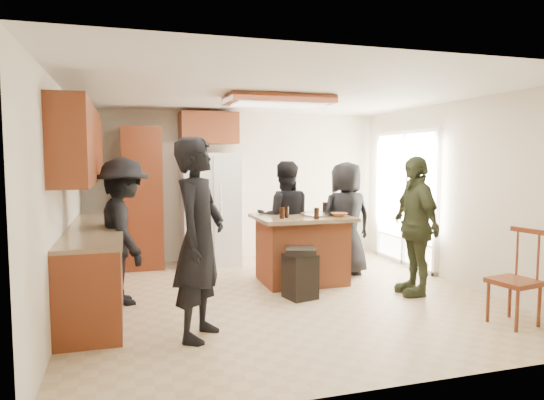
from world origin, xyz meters
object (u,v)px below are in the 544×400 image
object	(u,v)px
person_behind_right	(346,219)
person_side_right	(415,226)
kitchen_island	(302,248)
person_counter	(124,231)
refrigerator	(210,209)
person_behind_left	(284,219)
trash_bin	(300,273)
spindle_chair	(516,281)
person_front_left	(199,239)

from	to	relation	value
person_behind_right	person_side_right	size ratio (longest dim) A/B	0.95
person_behind_right	person_side_right	world-z (taller)	person_side_right
person_side_right	kitchen_island	size ratio (longest dim) A/B	1.37
kitchen_island	person_counter	bearing A→B (deg)	-172.58
person_counter	refrigerator	distance (m)	2.24
person_behind_left	person_behind_right	distance (m)	0.90
trash_bin	spindle_chair	distance (m)	2.37
refrigerator	trash_bin	size ratio (longest dim) A/B	2.86
person_front_left	spindle_chair	bearing A→B (deg)	-70.30
refrigerator	trash_bin	xyz separation A→B (m)	(0.74, -2.23, -0.58)
kitchen_island	person_behind_left	bearing A→B (deg)	105.89
person_front_left	person_side_right	distance (m)	2.91
kitchen_island	person_side_right	bearing A→B (deg)	-39.49
person_front_left	kitchen_island	world-z (taller)	person_front_left
person_front_left	spindle_chair	size ratio (longest dim) A/B	1.93
person_behind_right	spindle_chair	xyz separation A→B (m)	(0.77, -2.45, -0.38)
person_behind_left	refrigerator	size ratio (longest dim) A/B	0.93
refrigerator	kitchen_island	world-z (taller)	refrigerator
person_behind_right	kitchen_island	world-z (taller)	person_behind_right
person_behind_left	trash_bin	xyz separation A→B (m)	(-0.17, -1.14, -0.52)
person_counter	trash_bin	world-z (taller)	person_counter
person_side_right	refrigerator	distance (m)	3.29
kitchen_island	trash_bin	xyz separation A→B (m)	(-0.29, -0.73, -0.16)
person_behind_left	person_counter	xyz separation A→B (m)	(-2.24, -0.72, 0.03)
person_counter	refrigerator	xyz separation A→B (m)	(1.33, 1.80, 0.03)
person_behind_right	spindle_chair	bearing A→B (deg)	104.06
person_behind_left	trash_bin	world-z (taller)	person_behind_left
person_behind_right	kitchen_island	bearing A→B (deg)	11.53
spindle_chair	person_behind_right	bearing A→B (deg)	107.34
person_behind_left	kitchen_island	world-z (taller)	person_behind_left
spindle_chair	person_side_right	bearing A→B (deg)	105.64
person_counter	trash_bin	distance (m)	2.18
person_front_left	person_behind_left	world-z (taller)	person_front_left
person_side_right	trash_bin	distance (m)	1.57
person_behind_right	kitchen_island	size ratio (longest dim) A/B	1.31
person_side_right	person_behind_right	bearing A→B (deg)	-154.95
person_behind_right	refrigerator	xyz separation A→B (m)	(-1.79, 1.29, 0.06)
refrigerator	kitchen_island	bearing A→B (deg)	-55.53
person_front_left	person_side_right	bearing A→B (deg)	-45.78
person_behind_right	refrigerator	size ratio (longest dim) A/B	0.93
person_behind_left	kitchen_island	xyz separation A→B (m)	(0.12, -0.41, -0.37)
person_behind_left	person_side_right	size ratio (longest dim) A/B	0.96
person_side_right	spindle_chair	distance (m)	1.41
person_counter	person_front_left	bearing A→B (deg)	-165.14
person_behind_right	person_side_right	distance (m)	1.23
person_side_right	person_counter	bearing A→B (deg)	-94.65
trash_bin	person_behind_right	bearing A→B (deg)	41.62
person_counter	spindle_chair	xyz separation A→B (m)	(3.88, -1.95, -0.41)
person_behind_right	person_counter	xyz separation A→B (m)	(-3.11, -0.51, 0.03)
person_front_left	trash_bin	size ratio (longest dim) A/B	3.06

